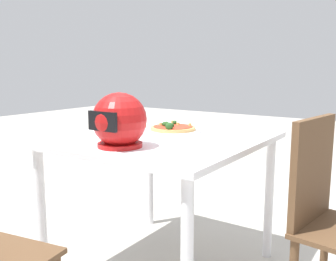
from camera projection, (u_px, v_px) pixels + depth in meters
dining_table at (163, 152)px, 2.01m from camera, size 0.98×1.04×0.75m
pizza_plate at (173, 131)px, 2.13m from camera, size 0.31×0.31×0.01m
pizza at (173, 128)px, 2.13m from camera, size 0.25×0.25×0.06m
motorcycle_helmet at (119, 121)px, 1.71m from camera, size 0.25×0.25×0.25m
chair_side at (333, 213)px, 1.57m from camera, size 0.46×0.46×0.90m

